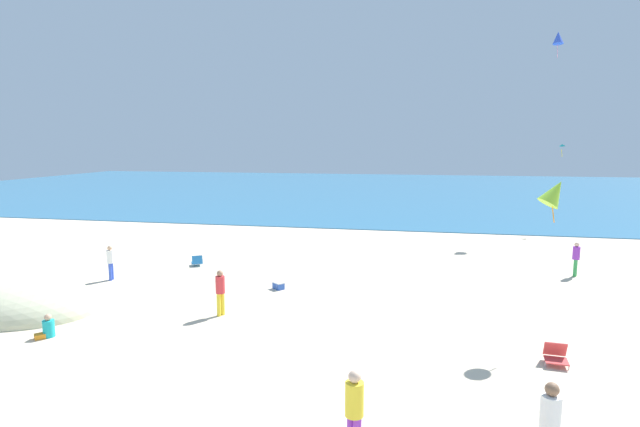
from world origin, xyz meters
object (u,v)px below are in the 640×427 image
at_px(beach_chair_far_left, 197,261).
at_px(cooler_box, 278,285).
at_px(kite_lime, 554,193).
at_px(person_1, 550,423).
at_px(kite_teal, 562,145).
at_px(person_7, 354,408).
at_px(kite_blue, 558,38).
at_px(person_2, 110,260).
at_px(person_0, 576,257).
at_px(person_4, 47,329).
at_px(beach_chair_near_camera, 556,355).
at_px(person_6, 220,289).

relative_size(beach_chair_far_left, cooler_box, 1.45).
bearing_deg(kite_lime, person_1, -102.20).
xyz_separation_m(beach_chair_far_left, kite_teal, (19.33, 14.26, 5.40)).
xyz_separation_m(person_7, kite_blue, (9.34, 27.22, 11.46)).
distance_m(person_2, kite_teal, 28.25).
xyz_separation_m(person_0, kite_blue, (1.58, 12.46, 11.58)).
bearing_deg(kite_blue, kite_lime, -102.53).
bearing_deg(person_7, person_1, 138.04).
relative_size(person_2, person_4, 2.10).
xyz_separation_m(person_1, kite_lime, (1.48, 6.86, 3.36)).
distance_m(beach_chair_near_camera, person_1, 5.17).
xyz_separation_m(person_1, person_7, (-3.37, -0.16, -0.01)).
height_order(person_0, kite_teal, kite_teal).
xyz_separation_m(beach_chair_far_left, person_1, (12.65, -12.98, 0.78)).
height_order(beach_chair_near_camera, person_1, person_1).
distance_m(person_4, kite_blue, 32.47).
height_order(person_2, person_4, person_2).
xyz_separation_m(person_2, person_4, (1.95, -6.10, -0.60)).
xyz_separation_m(kite_lime, kite_blue, (4.49, 20.20, 8.08)).
relative_size(kite_lime, kite_teal, 1.59).
relative_size(beach_chair_near_camera, kite_blue, 0.41).
distance_m(beach_chair_far_left, person_4, 9.13).
xyz_separation_m(beach_chair_far_left, kite_lime, (14.13, -6.12, 4.15)).
bearing_deg(person_1, person_7, 122.50).
xyz_separation_m(cooler_box, kite_teal, (14.48, 17.12, 5.49)).
bearing_deg(person_1, kite_teal, 15.99).
bearing_deg(person_1, kite_blue, 17.31).
distance_m(person_0, kite_lime, 8.98).
relative_size(person_0, kite_lime, 1.11).
relative_size(beach_chair_near_camera, kite_teal, 0.81).
bearing_deg(beach_chair_far_left, kite_teal, -83.56).
xyz_separation_m(cooler_box, kite_lime, (9.29, -3.27, 4.24)).
height_order(beach_chair_far_left, kite_lime, kite_lime).
bearing_deg(person_2, person_1, 136.96).
height_order(beach_chair_near_camera, person_7, person_7).
bearing_deg(beach_chair_far_left, person_7, -174.76).
height_order(beach_chair_far_left, person_6, person_6).
height_order(person_7, kite_teal, kite_teal).
height_order(person_4, person_7, person_7).
bearing_deg(person_0, kite_lime, -85.61).
bearing_deg(beach_chair_near_camera, beach_chair_far_left, -114.95).
distance_m(person_7, kite_lime, 9.18).
bearing_deg(beach_chair_far_left, person_6, -178.69).
xyz_separation_m(person_2, kite_lime, (16.65, -3.12, 3.52)).
bearing_deg(person_7, person_2, -85.37).
bearing_deg(person_0, cooler_box, -134.88).
bearing_deg(kite_blue, person_0, -97.20).
bearing_deg(cooler_box, person_2, -178.82).
xyz_separation_m(beach_chair_near_camera, kite_blue, (4.66, 22.12, 12.21)).
xyz_separation_m(beach_chair_far_left, person_0, (17.05, 1.61, 0.65)).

